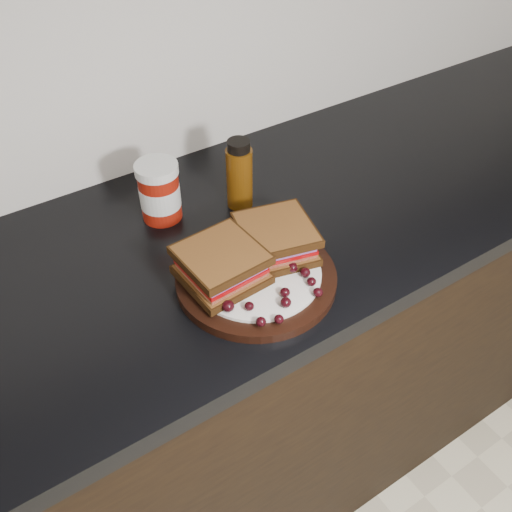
{
  "coord_description": "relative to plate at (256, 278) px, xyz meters",
  "views": [
    {
      "loc": [
        -0.47,
        0.98,
        1.6
      ],
      "look_at": [
        -0.09,
        1.57,
        0.96
      ],
      "focal_mm": 40.0,
      "sensor_mm": 36.0,
      "label": 1
    }
  ],
  "objects": [
    {
      "name": "grape_9",
      "position": [
        0.05,
        -0.03,
        0.02
      ],
      "size": [
        0.02,
        0.02,
        0.02
      ],
      "primitive_type": "ellipsoid",
      "color": "black",
      "rests_on": "plate"
    },
    {
      "name": "grape_16",
      "position": [
        -0.09,
        -0.02,
        0.02
      ],
      "size": [
        0.02,
        0.02,
        0.02
      ],
      "primitive_type": "ellipsoid",
      "color": "black",
      "rests_on": "plate"
    },
    {
      "name": "grape_4",
      "position": [
        -0.0,
        -0.09,
        0.02
      ],
      "size": [
        0.02,
        0.02,
        0.02
      ],
      "primitive_type": "ellipsoid",
      "color": "black",
      "rests_on": "plate"
    },
    {
      "name": "grape_18",
      "position": [
        -0.08,
        0.03,
        0.02
      ],
      "size": [
        0.02,
        0.02,
        0.02
      ],
      "primitive_type": "ellipsoid",
      "color": "black",
      "rests_on": "plate"
    },
    {
      "name": "grape_0",
      "position": [
        -0.09,
        -0.05,
        0.02
      ],
      "size": [
        0.02,
        0.02,
        0.02
      ],
      "primitive_type": "ellipsoid",
      "color": "black",
      "rests_on": "plate"
    },
    {
      "name": "grape_8",
      "position": [
        0.06,
        -0.06,
        0.02
      ],
      "size": [
        0.02,
        0.02,
        0.02
      ],
      "primitive_type": "ellipsoid",
      "color": "black",
      "rests_on": "plate"
    },
    {
      "name": "grape_2",
      "position": [
        -0.06,
        -0.11,
        0.02
      ],
      "size": [
        0.02,
        0.02,
        0.02
      ],
      "primitive_type": "ellipsoid",
      "color": "black",
      "rests_on": "plate"
    },
    {
      "name": "countertop",
      "position": [
        0.09,
        0.13,
        -0.03
      ],
      "size": [
        3.98,
        0.6,
        0.04
      ],
      "primitive_type": "cube",
      "color": "black",
      "rests_on": "base_cabinets"
    },
    {
      "name": "grape_11",
      "position": [
        0.06,
        0.02,
        0.02
      ],
      "size": [
        0.02,
        0.02,
        0.02
      ],
      "primitive_type": "ellipsoid",
      "color": "black",
      "rests_on": "plate"
    },
    {
      "name": "oil_bottle",
      "position": [
        0.1,
        0.21,
        0.06
      ],
      "size": [
        0.07,
        0.07,
        0.15
      ],
      "primitive_type": "cylinder",
      "rotation": [
        0.0,
        0.0,
        0.28
      ],
      "color": "#4E2B07",
      "rests_on": "countertop"
    },
    {
      "name": "grape_7",
      "position": [
        0.06,
        -0.08,
        0.02
      ],
      "size": [
        0.02,
        0.02,
        0.02
      ],
      "primitive_type": "ellipsoid",
      "color": "black",
      "rests_on": "plate"
    },
    {
      "name": "grape_10",
      "position": [
        0.08,
        0.01,
        0.02
      ],
      "size": [
        0.02,
        0.02,
        0.02
      ],
      "primitive_type": "ellipsoid",
      "color": "black",
      "rests_on": "plate"
    },
    {
      "name": "grape_5",
      "position": [
        0.01,
        -0.07,
        0.02
      ],
      "size": [
        0.02,
        0.02,
        0.02
      ],
      "primitive_type": "ellipsoid",
      "color": "black",
      "rests_on": "plate"
    },
    {
      "name": "grape_19",
      "position": [
        -0.08,
        0.0,
        0.02
      ],
      "size": [
        0.02,
        0.02,
        0.02
      ],
      "primitive_type": "ellipsoid",
      "color": "black",
      "rests_on": "plate"
    },
    {
      "name": "sandwich_left",
      "position": [
        -0.06,
        0.02,
        0.04
      ],
      "size": [
        0.14,
        0.14,
        0.06
      ],
      "primitive_type": null,
      "rotation": [
        0.0,
        0.0,
        0.06
      ],
      "color": "brown",
      "rests_on": "plate"
    },
    {
      "name": "grape_12",
      "position": [
        0.06,
        0.04,
        0.02
      ],
      "size": [
        0.02,
        0.02,
        0.02
      ],
      "primitive_type": "ellipsoid",
      "color": "black",
      "rests_on": "plate"
    },
    {
      "name": "sandwich_right",
      "position": [
        0.06,
        0.02,
        0.04
      ],
      "size": [
        0.15,
        0.15,
        0.06
      ],
      "primitive_type": null,
      "rotation": [
        0.0,
        0.0,
        -0.24
      ],
      "color": "brown",
      "rests_on": "plate"
    },
    {
      "name": "grape_6",
      "position": [
        0.05,
        -0.1,
        0.02
      ],
      "size": [
        0.02,
        0.02,
        0.02
      ],
      "primitive_type": "ellipsoid",
      "color": "black",
      "rests_on": "plate"
    },
    {
      "name": "grape_17",
      "position": [
        -0.05,
        0.04,
        0.02
      ],
      "size": [
        0.02,
        0.02,
        0.02
      ],
      "primitive_type": "ellipsoid",
      "color": "black",
      "rests_on": "plate"
    },
    {
      "name": "grape_1",
      "position": [
        -0.06,
        -0.07,
        0.02
      ],
      "size": [
        0.02,
        0.02,
        0.01
      ],
      "primitive_type": "ellipsoid",
      "color": "black",
      "rests_on": "plate"
    },
    {
      "name": "grape_15",
      "position": [
        -0.06,
        0.02,
        0.02
      ],
      "size": [
        0.02,
        0.02,
        0.02
      ],
      "primitive_type": "ellipsoid",
      "color": "black",
      "rests_on": "plate"
    },
    {
      "name": "grape_3",
      "position": [
        -0.03,
        -0.12,
        0.02
      ],
      "size": [
        0.02,
        0.02,
        0.01
      ],
      "primitive_type": "ellipsoid",
      "color": "black",
      "rests_on": "plate"
    },
    {
      "name": "grape_13",
      "position": [
        -0.05,
        0.07,
        0.02
      ],
      "size": [
        0.02,
        0.02,
        0.01
      ],
      "primitive_type": "ellipsoid",
      "color": "black",
      "rests_on": "plate"
    },
    {
      "name": "plate",
      "position": [
        0.0,
        0.0,
        0.0
      ],
      "size": [
        0.28,
        0.28,
        0.02
      ],
      "primitive_type": "cylinder",
      "color": "black",
      "rests_on": "countertop"
    },
    {
      "name": "base_cabinets",
      "position": [
        0.09,
        0.13,
        -0.48
      ],
      "size": [
        3.96,
        0.58,
        0.86
      ],
      "primitive_type": "cube",
      "color": "black",
      "rests_on": "ground_plane"
    },
    {
      "name": "grape_14",
      "position": [
        -0.07,
        0.04,
        0.02
      ],
      "size": [
        0.01,
        0.01,
        0.01
      ],
      "primitive_type": "ellipsoid",
      "color": "black",
      "rests_on": "plate"
    },
    {
      "name": "condiment_jar",
      "position": [
        -0.05,
        0.25,
        0.05
      ],
      "size": [
        0.1,
        0.1,
        0.12
      ],
      "primitive_type": "cylinder",
      "rotation": [
        0.0,
        0.0,
        0.24
      ],
      "color": "maroon",
      "rests_on": "countertop"
    }
  ]
}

